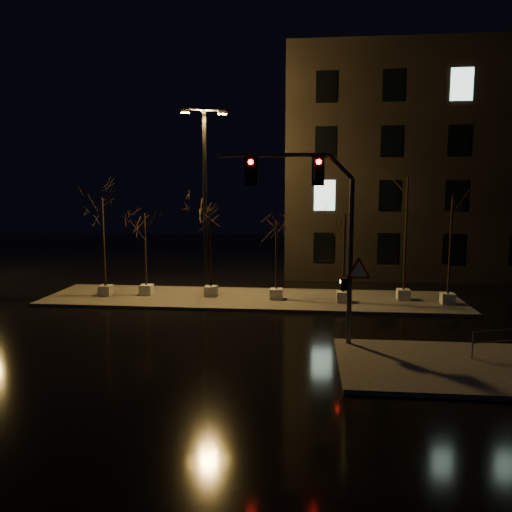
# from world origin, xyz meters

# --- Properties ---
(ground) EXTENTS (90.00, 90.00, 0.00)m
(ground) POSITION_xyz_m (0.00, 0.00, 0.00)
(ground) COLOR black
(ground) RESTS_ON ground
(median) EXTENTS (22.00, 5.00, 0.15)m
(median) POSITION_xyz_m (0.00, 6.00, 0.07)
(median) COLOR #403E39
(median) RESTS_ON ground
(sidewalk_corner) EXTENTS (7.00, 5.00, 0.15)m
(sidewalk_corner) POSITION_xyz_m (7.50, -3.50, 0.07)
(sidewalk_corner) COLOR #403E39
(sidewalk_corner) RESTS_ON ground
(building) EXTENTS (25.00, 12.00, 15.00)m
(building) POSITION_xyz_m (14.00, 18.00, 7.50)
(building) COLOR black
(building) RESTS_ON ground
(tree_0) EXTENTS (1.80, 1.80, 5.42)m
(tree_0) POSITION_xyz_m (-7.94, 5.76, 4.27)
(tree_0) COLOR beige
(tree_0) RESTS_ON median
(tree_1) EXTENTS (1.80, 1.80, 4.58)m
(tree_1) POSITION_xyz_m (-5.79, 6.14, 3.63)
(tree_1) COLOR beige
(tree_1) RESTS_ON median
(tree_2) EXTENTS (1.80, 1.80, 4.74)m
(tree_2) POSITION_xyz_m (-2.20, 6.15, 3.75)
(tree_2) COLOR beige
(tree_2) RESTS_ON median
(tree_3) EXTENTS (1.80, 1.80, 4.26)m
(tree_3) POSITION_xyz_m (1.35, 5.77, 3.39)
(tree_3) COLOR beige
(tree_3) RESTS_ON median
(tree_4) EXTENTS (1.80, 1.80, 4.64)m
(tree_4) POSITION_xyz_m (4.80, 5.41, 3.67)
(tree_4) COLOR beige
(tree_4) RESTS_ON median
(tree_5) EXTENTS (1.80, 1.80, 6.51)m
(tree_5) POSITION_xyz_m (7.97, 6.32, 5.08)
(tree_5) COLOR beige
(tree_5) RESTS_ON median
(tree_6) EXTENTS (1.80, 1.80, 5.58)m
(tree_6) POSITION_xyz_m (10.00, 5.50, 4.39)
(tree_6) COLOR beige
(tree_6) RESTS_ON median
(traffic_signal_mast) EXTENTS (5.75, 0.40, 7.02)m
(traffic_signal_mast) POSITION_xyz_m (3.36, -1.56, 4.76)
(traffic_signal_mast) COLOR #56585D
(traffic_signal_mast) RESTS_ON sidewalk_corner
(streetlight_main) EXTENTS (2.43, 1.07, 9.94)m
(streetlight_main) POSITION_xyz_m (-2.59, 6.78, 5.89)
(streetlight_main) COLOR black
(streetlight_main) RESTS_ON median
(guard_rail_a) EXTENTS (2.12, 0.73, 0.96)m
(guard_rail_a) POSITION_xyz_m (9.59, -2.53, 0.78)
(guard_rail_a) COLOR #56585D
(guard_rail_a) RESTS_ON sidewalk_corner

